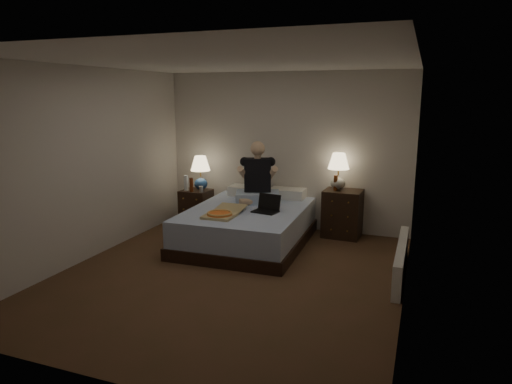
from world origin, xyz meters
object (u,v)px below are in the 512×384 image
at_px(beer_bottle_left, 191,185).
at_px(laptop, 265,204).
at_px(nightstand_left, 196,208).
at_px(lamp_left, 201,173).
at_px(radiator, 401,260).
at_px(lamp_right, 338,171).
at_px(bed, 248,226).
at_px(soda_can, 201,189).
at_px(water_bottle, 186,183).
at_px(beer_bottle_right, 336,183).
at_px(pizza_box, 220,214).
at_px(person, 258,172).
at_px(nightstand_right, 343,213).

bearing_deg(beer_bottle_left, laptop, -21.44).
bearing_deg(nightstand_left, lamp_left, 56.44).
bearing_deg(nightstand_left, radiator, -17.23).
relative_size(nightstand_left, lamp_left, 1.07).
relative_size(nightstand_left, radiator, 0.37).
bearing_deg(laptop, lamp_right, 59.71).
distance_m(bed, soda_can, 1.16).
xyz_separation_m(lamp_right, beer_bottle_left, (-2.30, -0.39, -0.29)).
xyz_separation_m(water_bottle, beer_bottle_left, (0.13, -0.07, -0.01)).
height_order(beer_bottle_right, radiator, beer_bottle_right).
height_order(nightstand_left, radiator, nightstand_left).
bearing_deg(beer_bottle_right, radiator, -50.63).
bearing_deg(pizza_box, nightstand_left, 128.57).
bearing_deg(lamp_right, beer_bottle_left, -170.34).
bearing_deg(lamp_left, bed, -31.18).
relative_size(water_bottle, laptop, 0.74).
bearing_deg(beer_bottle_right, person, -161.88).
relative_size(lamp_left, lamp_right, 1.00).
distance_m(lamp_right, pizza_box, 1.99).
bearing_deg(lamp_left, radiator, -19.86).
bearing_deg(beer_bottle_right, lamp_right, 73.08).
distance_m(nightstand_right, beer_bottle_right, 0.50).
distance_m(nightstand_left, pizza_box, 1.55).
xyz_separation_m(bed, lamp_right, (1.14, 0.83, 0.74)).
bearing_deg(soda_can, radiator, -17.23).
bearing_deg(beer_bottle_right, bed, -145.79).
bearing_deg(laptop, bed, 167.11).
relative_size(soda_can, beer_bottle_left, 0.43).
distance_m(nightstand_right, beer_bottle_left, 2.45).
xyz_separation_m(bed, soda_can, (-0.99, 0.46, 0.38)).
bearing_deg(lamp_left, nightstand_right, 4.17).
xyz_separation_m(bed, lamp_left, (-1.10, 0.66, 0.61)).
xyz_separation_m(beer_bottle_right, pizza_box, (-1.30, -1.36, -0.27)).
bearing_deg(nightstand_right, water_bottle, -170.19).
relative_size(beer_bottle_left, laptop, 0.68).
xyz_separation_m(nightstand_left, laptop, (1.47, -0.72, 0.35)).
bearing_deg(lamp_right, laptop, -130.60).
bearing_deg(lamp_left, lamp_right, 4.34).
bearing_deg(beer_bottle_right, beer_bottle_left, -171.98).
distance_m(person, pizza_box, 1.09).
height_order(nightstand_right, lamp_right, lamp_right).
bearing_deg(water_bottle, radiator, -16.58).
bearing_deg(nightstand_right, nightstand_left, -171.47).
xyz_separation_m(water_bottle, pizza_box, (1.11, -1.11, -0.15)).
bearing_deg(beer_bottle_right, laptop, -132.00).
bearing_deg(water_bottle, pizza_box, -44.77).
bearing_deg(beer_bottle_left, person, -2.22).
bearing_deg(nightstand_right, radiator, -52.64).
bearing_deg(bed, water_bottle, 156.59).
height_order(bed, radiator, bed).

